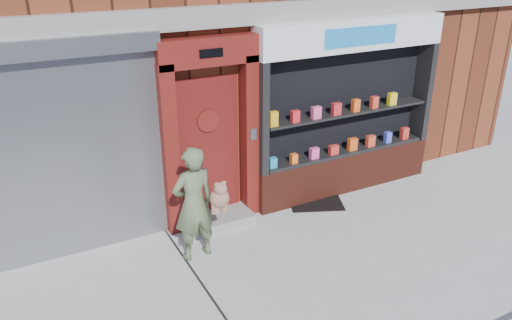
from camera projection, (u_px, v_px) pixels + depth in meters
ground at (318, 267)px, 6.84m from camera, size 80.00×80.00×0.00m
shutter_bay at (47, 142)px, 6.44m from camera, size 3.10×0.30×3.04m
red_door_bay at (210, 135)px, 7.45m from camera, size 1.52×0.58×2.90m
pharmacy_bay at (346, 116)px, 8.52m from camera, size 3.50×0.41×3.00m
woman at (195, 204)px, 6.76m from camera, size 0.77×0.53×1.66m
doormat at (316, 202)px, 8.53m from camera, size 1.05×0.91×0.02m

